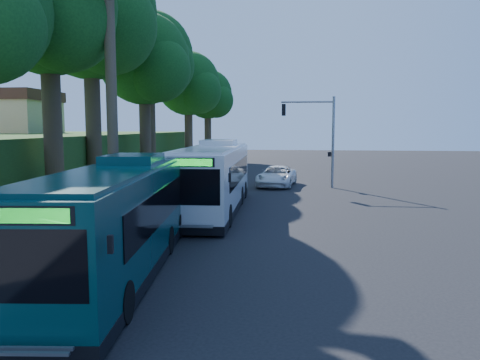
# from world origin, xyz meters

# --- Properties ---
(ground) EXTENTS (140.00, 140.00, 0.00)m
(ground) POSITION_xyz_m (0.00, 0.00, 0.00)
(ground) COLOR black
(ground) RESTS_ON ground
(sidewalk) EXTENTS (4.50, 70.00, 0.12)m
(sidewalk) POSITION_xyz_m (-7.30, 0.00, 0.06)
(sidewalk) COLOR gray
(sidewalk) RESTS_ON ground
(red_curb) EXTENTS (0.25, 30.00, 0.13)m
(red_curb) POSITION_xyz_m (-5.00, -4.00, 0.07)
(red_curb) COLOR maroon
(red_curb) RESTS_ON ground
(grass_verge) EXTENTS (8.00, 70.00, 0.06)m
(grass_verge) POSITION_xyz_m (-13.00, 5.00, 0.03)
(grass_verge) COLOR #234719
(grass_verge) RESTS_ON ground
(bus_shelter) EXTENTS (3.20, 1.51, 2.55)m
(bus_shelter) POSITION_xyz_m (-7.26, -2.86, 1.81)
(bus_shelter) COLOR black
(bus_shelter) RESTS_ON ground
(stop_sign_pole) EXTENTS (0.35, 0.06, 3.17)m
(stop_sign_pole) POSITION_xyz_m (-5.40, -5.00, 2.08)
(stop_sign_pole) COLOR gray
(stop_sign_pole) RESTS_ON ground
(traffic_signal_pole) EXTENTS (4.10, 0.30, 7.00)m
(traffic_signal_pole) POSITION_xyz_m (3.78, 10.00, 4.42)
(traffic_signal_pole) COLOR gray
(traffic_signal_pole) RESTS_ON ground
(tree_0) EXTENTS (8.40, 8.00, 15.70)m
(tree_0) POSITION_xyz_m (-12.40, -0.02, 11.20)
(tree_0) COLOR #382B1E
(tree_0) RESTS_ON ground
(tree_1) EXTENTS (10.50, 10.00, 18.26)m
(tree_1) POSITION_xyz_m (-13.37, 7.98, 12.73)
(tree_1) COLOR #382B1E
(tree_1) RESTS_ON ground
(tree_2) EXTENTS (8.82, 8.40, 15.12)m
(tree_2) POSITION_xyz_m (-11.89, 15.98, 10.48)
(tree_2) COLOR #382B1E
(tree_2) RESTS_ON ground
(tree_3) EXTENTS (10.08, 9.60, 17.28)m
(tree_3) POSITION_xyz_m (-13.88, 23.98, 11.98)
(tree_3) COLOR #382B1E
(tree_3) RESTS_ON ground
(tree_4) EXTENTS (8.40, 8.00, 14.14)m
(tree_4) POSITION_xyz_m (-11.40, 31.98, 9.73)
(tree_4) COLOR #382B1E
(tree_4) RESTS_ON ground
(tree_5) EXTENTS (7.35, 7.00, 12.86)m
(tree_5) POSITION_xyz_m (-10.41, 39.99, 8.96)
(tree_5) COLOR #382B1E
(tree_5) RESTS_ON ground
(white_bus) EXTENTS (3.14, 13.23, 3.92)m
(white_bus) POSITION_xyz_m (-2.60, -0.91, 1.92)
(white_bus) COLOR silver
(white_bus) RESTS_ON ground
(teal_bus) EXTENTS (3.82, 12.60, 3.70)m
(teal_bus) POSITION_xyz_m (-3.77, -12.24, 1.80)
(teal_bus) COLOR #093234
(teal_bus) RESTS_ON ground
(pickup) EXTENTS (3.32, 6.01, 1.59)m
(pickup) POSITION_xyz_m (0.49, 10.50, 0.80)
(pickup) COLOR white
(pickup) RESTS_ON ground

